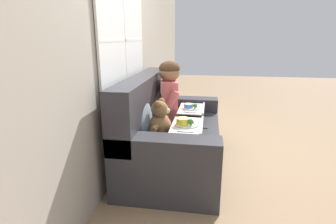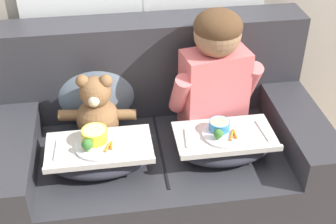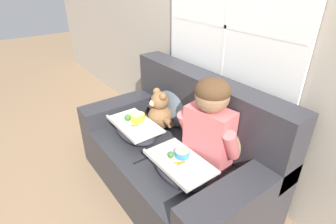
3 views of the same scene
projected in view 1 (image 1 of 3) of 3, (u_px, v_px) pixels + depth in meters
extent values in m
plane|color=#8E7051|center=(175.00, 163.00, 2.87)|extent=(14.00, 14.00, 0.00)
cube|color=#A89E8E|center=(120.00, 41.00, 2.60)|extent=(8.00, 0.05, 2.60)
cube|color=white|center=(125.00, 40.00, 2.59)|extent=(1.32, 0.02, 1.16)
cube|color=black|center=(124.00, 40.00, 2.59)|extent=(1.27, 0.01, 1.11)
cube|color=white|center=(125.00, 40.00, 2.59)|extent=(0.02, 0.02, 1.11)
cube|color=white|center=(125.00, 40.00, 2.59)|extent=(1.27, 0.02, 0.02)
cube|color=#2D2D33|center=(175.00, 146.00, 2.81)|extent=(1.64, 0.91, 0.42)
cube|color=#2D2D33|center=(143.00, 101.00, 2.73)|extent=(1.64, 0.22, 0.53)
cube|color=#2D2D33|center=(164.00, 147.00, 2.06)|extent=(0.22, 0.91, 0.16)
cube|color=#2D2D33|center=(182.00, 104.00, 3.41)|extent=(0.22, 0.91, 0.16)
cube|color=black|center=(177.00, 127.00, 2.75)|extent=(0.01, 0.65, 0.01)
ellipsoid|color=#898456|center=(156.00, 101.00, 3.03)|extent=(0.42, 0.20, 0.43)
ellipsoid|color=slate|center=(144.00, 116.00, 2.46)|extent=(0.43, 0.21, 0.44)
cube|color=#DB6666|center=(169.00, 100.00, 3.00)|extent=(0.35, 0.23, 0.44)
sphere|color=#936B4C|center=(169.00, 72.00, 2.91)|extent=(0.23, 0.23, 0.23)
ellipsoid|color=#4C331E|center=(169.00, 68.00, 2.90)|extent=(0.23, 0.23, 0.16)
cylinder|color=#DB6666|center=(172.00, 101.00, 2.81)|extent=(0.11, 0.19, 0.24)
cylinder|color=#DB6666|center=(170.00, 94.00, 3.17)|extent=(0.11, 0.19, 0.24)
sphere|color=brown|center=(160.00, 126.00, 2.46)|extent=(0.22, 0.22, 0.22)
sphere|color=brown|center=(160.00, 109.00, 2.41)|extent=(0.16, 0.16, 0.16)
sphere|color=brown|center=(158.00, 104.00, 2.34)|extent=(0.07, 0.07, 0.07)
sphere|color=brown|center=(162.00, 101.00, 2.45)|extent=(0.07, 0.07, 0.07)
sphere|color=beige|center=(167.00, 111.00, 2.40)|extent=(0.06, 0.06, 0.06)
sphere|color=black|center=(169.00, 110.00, 2.39)|extent=(0.02, 0.02, 0.02)
cylinder|color=brown|center=(155.00, 128.00, 2.32)|extent=(0.12, 0.07, 0.06)
cylinder|color=brown|center=(164.00, 119.00, 2.58)|extent=(0.12, 0.07, 0.06)
cylinder|color=brown|center=(170.00, 137.00, 2.40)|extent=(0.07, 0.11, 0.06)
cylinder|color=brown|center=(172.00, 133.00, 2.50)|extent=(0.07, 0.11, 0.06)
ellipsoid|color=#2D2D38|center=(191.00, 114.00, 3.00)|extent=(0.46, 0.27, 0.12)
cube|color=beige|center=(192.00, 109.00, 2.98)|extent=(0.48, 0.29, 0.01)
cube|color=beige|center=(204.00, 108.00, 2.96)|extent=(0.48, 0.02, 0.02)
cylinder|color=silver|center=(192.00, 108.00, 2.98)|extent=(0.22, 0.22, 0.01)
cylinder|color=#3889C1|center=(188.00, 106.00, 2.96)|extent=(0.10, 0.10, 0.04)
cylinder|color=#E5D189|center=(188.00, 104.00, 2.95)|extent=(0.09, 0.09, 0.01)
sphere|color=#38702D|center=(195.00, 106.00, 2.92)|extent=(0.04, 0.04, 0.04)
cylinder|color=#7A9E56|center=(195.00, 108.00, 2.93)|extent=(0.02, 0.02, 0.02)
cylinder|color=orange|center=(195.00, 106.00, 3.00)|extent=(0.04, 0.07, 0.01)
cylinder|color=orange|center=(194.00, 106.00, 3.01)|extent=(0.02, 0.07, 0.01)
cube|color=silver|center=(190.00, 112.00, 2.80)|extent=(0.03, 0.14, 0.01)
cube|color=silver|center=(193.00, 104.00, 3.16)|extent=(0.02, 0.17, 0.01)
ellipsoid|color=#2D2D38|center=(187.00, 132.00, 2.43)|extent=(0.47, 0.27, 0.12)
cube|color=beige|center=(187.00, 126.00, 2.42)|extent=(0.49, 0.29, 0.01)
cube|color=beige|center=(202.00, 125.00, 2.39)|extent=(0.49, 0.02, 0.02)
cylinder|color=silver|center=(187.00, 124.00, 2.41)|extent=(0.22, 0.22, 0.01)
cylinder|color=yellow|center=(183.00, 121.00, 2.39)|extent=(0.12, 0.12, 0.06)
cylinder|color=#E5D189|center=(183.00, 118.00, 2.39)|extent=(0.11, 0.11, 0.01)
sphere|color=#38702D|center=(191.00, 122.00, 2.35)|extent=(0.05, 0.05, 0.05)
cylinder|color=#7A9E56|center=(191.00, 125.00, 2.35)|extent=(0.02, 0.02, 0.02)
cylinder|color=orange|center=(191.00, 122.00, 2.44)|extent=(0.04, 0.06, 0.01)
cylinder|color=orange|center=(190.00, 121.00, 2.46)|extent=(0.02, 0.06, 0.01)
cube|color=silver|center=(185.00, 132.00, 2.23)|extent=(0.02, 0.14, 0.01)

